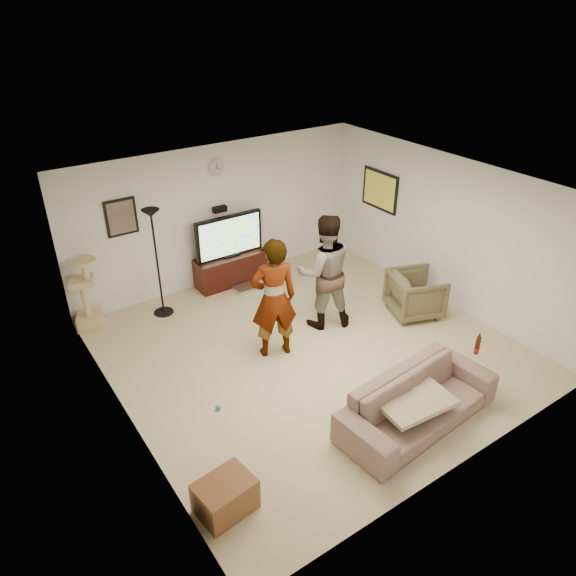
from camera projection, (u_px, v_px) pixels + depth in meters
floor at (310, 350)px, 8.05m from camera, size 5.50×5.50×0.02m
ceiling at (314, 189)px, 6.81m from camera, size 5.50×5.50×0.02m
wall_back at (219, 215)px, 9.41m from camera, size 5.50×0.04×2.50m
wall_front at (473, 381)px, 5.45m from camera, size 5.50×0.04×2.50m
wall_left at (117, 340)px, 6.08m from camera, size 0.04×5.50×2.50m
wall_right at (447, 231)px, 8.79m from camera, size 0.04×5.50×2.50m
wall_clock at (216, 168)px, 8.97m from camera, size 0.26×0.04×0.26m
wall_speaker at (220, 209)px, 9.30m from camera, size 0.25×0.10×0.10m
picture_back at (121, 217)px, 8.39m from camera, size 0.42×0.03×0.52m
picture_right at (380, 190)px, 9.80m from camera, size 0.03×0.78×0.62m
tv_stand at (231, 269)px, 9.74m from camera, size 1.31×0.45×0.55m
console_box at (245, 288)px, 9.60m from camera, size 0.40×0.30×0.07m
tv at (229, 236)px, 9.42m from camera, size 1.27×0.08×0.76m
tv_screen at (230, 237)px, 9.39m from camera, size 1.17×0.01×0.67m
floor_lamp at (157, 264)px, 8.50m from camera, size 0.32×0.32×1.82m
cat_tree at (84, 294)px, 8.30m from camera, size 0.49×0.49×1.20m
person_left at (274, 299)px, 7.54m from camera, size 0.77×0.62×1.84m
person_right at (324, 272)px, 8.23m from camera, size 1.10×0.99×1.86m
sofa at (418, 402)px, 6.56m from camera, size 2.23×1.03×0.63m
throw_blanket at (412, 399)px, 6.44m from camera, size 0.95×0.77×0.06m
beer_bottle at (478, 345)px, 6.84m from camera, size 0.06×0.06×0.25m
armchair at (416, 294)px, 8.77m from camera, size 1.02×1.01×0.73m
side_table at (225, 496)px, 5.49m from camera, size 0.63×0.51×0.39m
toy_ball at (218, 408)px, 6.88m from camera, size 0.07×0.07×0.07m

